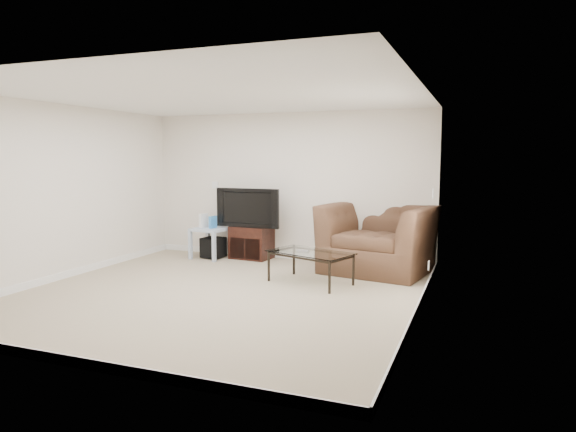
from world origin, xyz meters
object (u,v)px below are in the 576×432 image
at_px(side_table, 211,243).
at_px(subwoofer, 213,247).
at_px(television, 250,207).
at_px(coffee_table, 310,268).
at_px(recliner, 379,227).
at_px(tv_stand, 252,242).

height_order(side_table, subwoofer, side_table).
distance_m(television, coffee_table, 2.11).
bearing_deg(television, recliner, -3.61).
bearing_deg(coffee_table, tv_stand, 138.75).
bearing_deg(subwoofer, tv_stand, 18.38).
bearing_deg(coffee_table, television, 139.40).
bearing_deg(subwoofer, side_table, -153.35).
relative_size(tv_stand, recliner, 0.43).
relative_size(tv_stand, subwoofer, 1.98).
relative_size(subwoofer, coffee_table, 0.30).
distance_m(subwoofer, recliner, 2.93).
relative_size(subwoofer, recliner, 0.22).
height_order(tv_stand, recliner, recliner).
height_order(tv_stand, side_table, tv_stand).
relative_size(tv_stand, television, 0.63).
distance_m(tv_stand, recliner, 2.30).
bearing_deg(subwoofer, television, 16.16).
height_order(tv_stand, subwoofer, tv_stand).
height_order(television, side_table, television).
xyz_separation_m(television, coffee_table, (1.52, -1.30, -0.67)).
height_order(television, subwoofer, television).
height_order(side_table, recliner, recliner).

